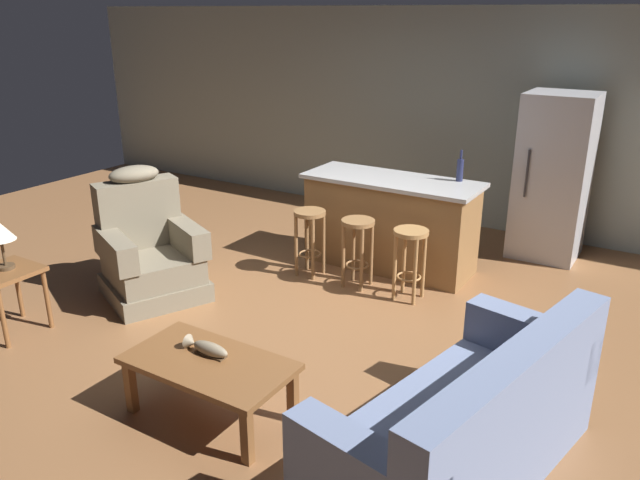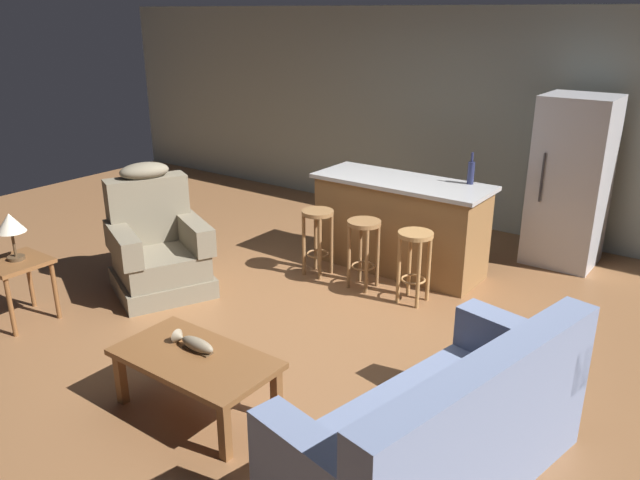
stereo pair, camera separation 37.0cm
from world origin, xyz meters
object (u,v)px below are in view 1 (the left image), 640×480
at_px(bar_stool_left, 310,230).
at_px(bottle_tall_green, 460,169).
at_px(fish_figurine, 207,348).
at_px(table_lamp, 0,233).
at_px(coffee_table, 209,368).
at_px(couch, 466,429).
at_px(bar_stool_right, 410,251).
at_px(refrigerator, 553,177).
at_px(end_table, 7,281).
at_px(kitchen_island, 390,223).
at_px(recliner_near_lamp, 149,252).
at_px(bar_stool_middle, 358,240).

distance_m(bar_stool_left, bottle_tall_green, 1.60).
height_order(fish_figurine, table_lamp, table_lamp).
relative_size(coffee_table, couch, 0.54).
height_order(bar_stool_right, bottle_tall_green, bottle_tall_green).
bearing_deg(coffee_table, refrigerator, 74.38).
bearing_deg(table_lamp, end_table, -60.32).
bearing_deg(coffee_table, couch, 10.75).
relative_size(table_lamp, kitchen_island, 0.23).
bearing_deg(fish_figurine, refrigerator, 73.32).
distance_m(recliner_near_lamp, end_table, 1.23).
xyz_separation_m(table_lamp, kitchen_island, (2.05, 2.94, -0.39)).
distance_m(fish_figurine, refrigerator, 4.32).
bearing_deg(bottle_tall_green, refrigerator, 53.28).
distance_m(kitchen_island, refrigerator, 1.82).
bearing_deg(fish_figurine, couch, 8.34).
distance_m(kitchen_island, bar_stool_left, 0.86).
bearing_deg(bar_stool_left, kitchen_island, 47.13).
distance_m(coffee_table, couch, 1.65).
bearing_deg(bar_stool_middle, fish_figurine, -87.02).
xyz_separation_m(fish_figurine, end_table, (-2.12, -0.04, -0.00)).
height_order(fish_figurine, bar_stool_right, bar_stool_right).
relative_size(recliner_near_lamp, refrigerator, 0.68).
bearing_deg(recliner_near_lamp, fish_figurine, -8.22).
height_order(recliner_near_lamp, kitchen_island, recliner_near_lamp).
relative_size(fish_figurine, kitchen_island, 0.19).
xyz_separation_m(couch, bar_stool_middle, (-1.81, 2.04, 0.13)).
height_order(end_table, bar_stool_right, bar_stool_right).
bearing_deg(table_lamp, bar_stool_right, 42.04).
bearing_deg(fish_figurine, bar_stool_left, 106.18).
relative_size(recliner_near_lamp, bottle_tall_green, 3.86).
bearing_deg(bar_stool_right, kitchen_island, 128.78).
height_order(couch, bar_stool_middle, couch).
relative_size(bar_stool_middle, bar_stool_right, 1.00).
bearing_deg(kitchen_island, bar_stool_left, -132.87).
bearing_deg(table_lamp, coffee_table, -1.11).
bearing_deg(recliner_near_lamp, bar_stool_right, 54.08).
bearing_deg(kitchen_island, couch, -56.52).
xyz_separation_m(bar_stool_left, bottle_tall_green, (1.20, 0.89, 0.60)).
xyz_separation_m(couch, end_table, (-3.81, -0.29, 0.12)).
height_order(kitchen_island, bar_stool_middle, kitchen_island).
bearing_deg(bar_stool_left, end_table, -122.01).
relative_size(recliner_near_lamp, kitchen_island, 0.67).
xyz_separation_m(bar_stool_right, refrigerator, (0.81, 1.83, 0.41)).
height_order(fish_figurine, end_table, end_table).
relative_size(end_table, bottle_tall_green, 1.80).
relative_size(end_table, bar_stool_right, 0.82).
bearing_deg(end_table, bar_stool_left, 57.99).
xyz_separation_m(coffee_table, recliner_near_lamp, (-1.76, 1.17, 0.06)).
height_order(coffee_table, bar_stool_middle, bar_stool_middle).
height_order(bar_stool_right, refrigerator, refrigerator).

